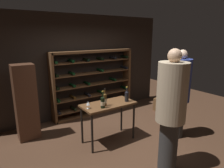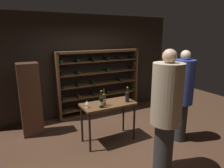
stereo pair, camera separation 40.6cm
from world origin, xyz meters
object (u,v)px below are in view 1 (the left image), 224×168
object	(u,v)px
wine_bottle_black_capsule	(127,96)
tasting_table	(108,108)
wine_rack	(93,83)
wine_bottle_green_slim	(103,102)
display_cabinet	(26,102)
person_guest_blue_shirt	(180,90)
wine_crate	(162,104)
wine_bottle_amber_reserve	(105,99)
wine_glass_stemmed_right	(88,104)
person_guest_khaki	(171,106)

from	to	relation	value
wine_bottle_black_capsule	tasting_table	bearing A→B (deg)	164.48
wine_rack	wine_bottle_green_slim	world-z (taller)	wine_rack
wine_rack	display_cabinet	size ratio (longest dim) A/B	1.47
tasting_table	person_guest_blue_shirt	bearing A→B (deg)	-26.67
wine_bottle_green_slim	wine_crate	bearing A→B (deg)	16.59
tasting_table	wine_bottle_green_slim	size ratio (longest dim) A/B	3.26
wine_bottle_amber_reserve	wine_glass_stemmed_right	world-z (taller)	wine_bottle_amber_reserve
person_guest_khaki	wine_glass_stemmed_right	bearing A→B (deg)	44.52
wine_glass_stemmed_right	wine_bottle_green_slim	bearing A→B (deg)	-26.59
display_cabinet	wine_bottle_amber_reserve	world-z (taller)	display_cabinet
tasting_table	wine_glass_stemmed_right	size ratio (longest dim) A/B	8.02
person_guest_blue_shirt	wine_bottle_green_slim	size ratio (longest dim) A/B	5.63
person_guest_blue_shirt	wine_bottle_amber_reserve	world-z (taller)	person_guest_blue_shirt
wine_bottle_black_capsule	person_guest_khaki	bearing A→B (deg)	-93.38
tasting_table	wine_glass_stemmed_right	xyz separation A→B (m)	(-0.48, -0.03, 0.20)
wine_rack	person_guest_khaki	xyz separation A→B (m)	(-0.18, -2.90, 0.22)
wine_rack	person_guest_blue_shirt	distance (m)	2.43
wine_bottle_black_capsule	wine_bottle_amber_reserve	world-z (taller)	wine_bottle_amber_reserve
tasting_table	wine_bottle_black_capsule	world-z (taller)	wine_bottle_black_capsule
display_cabinet	wine_bottle_black_capsule	size ratio (longest dim) A/B	5.06
tasting_table	wine_crate	size ratio (longest dim) A/B	2.35
wine_bottle_black_capsule	person_guest_blue_shirt	bearing A→B (deg)	-30.66
person_guest_khaki	tasting_table	bearing A→B (deg)	26.53
person_guest_blue_shirt	display_cabinet	xyz separation A→B (m)	(-2.78, 1.80, -0.25)
person_guest_blue_shirt	wine_crate	world-z (taller)	person_guest_blue_shirt
person_guest_khaki	wine_bottle_black_capsule	world-z (taller)	person_guest_khaki
wine_rack	wine_bottle_black_capsule	distance (m)	1.67
wine_bottle_green_slim	wine_bottle_black_capsule	bearing A→B (deg)	4.05
wine_bottle_green_slim	wine_bottle_amber_reserve	distance (m)	0.13
person_guest_khaki	wine_bottle_black_capsule	distance (m)	1.24
wine_bottle_green_slim	wine_bottle_amber_reserve	world-z (taller)	wine_bottle_amber_reserve
wine_rack	wine_bottle_black_capsule	bearing A→B (deg)	-93.52
wine_bottle_green_slim	wine_glass_stemmed_right	world-z (taller)	wine_bottle_green_slim
tasting_table	wine_bottle_green_slim	distance (m)	0.36
person_guest_khaki	wine_crate	xyz separation A→B (m)	(2.04, 1.96, -0.94)
person_guest_blue_shirt	wine_crate	size ratio (longest dim) A/B	4.06
person_guest_khaki	wine_crate	size ratio (longest dim) A/B	4.26
wine_bottle_amber_reserve	wine_glass_stemmed_right	bearing A→B (deg)	172.14
person_guest_khaki	wine_bottle_green_slim	xyz separation A→B (m)	(-0.55, 1.18, -0.16)
wine_crate	wine_bottle_amber_reserve	world-z (taller)	wine_bottle_amber_reserve
wine_rack	wine_crate	distance (m)	2.21
tasting_table	person_guest_khaki	size ratio (longest dim) A/B	0.55
wine_crate	wine_bottle_green_slim	world-z (taller)	wine_bottle_green_slim
person_guest_blue_shirt	wine_crate	xyz separation A→B (m)	(0.98, 1.31, -0.89)
tasting_table	person_guest_blue_shirt	distance (m)	1.58
tasting_table	wine_bottle_black_capsule	size ratio (longest dim) A/B	3.45
wine_rack	wine_bottle_amber_reserve	distance (m)	1.75
wine_crate	display_cabinet	xyz separation A→B (m)	(-3.76, 0.49, 0.64)
wine_rack	person_guest_blue_shirt	world-z (taller)	person_guest_blue_shirt
wine_bottle_black_capsule	wine_bottle_amber_reserve	distance (m)	0.53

